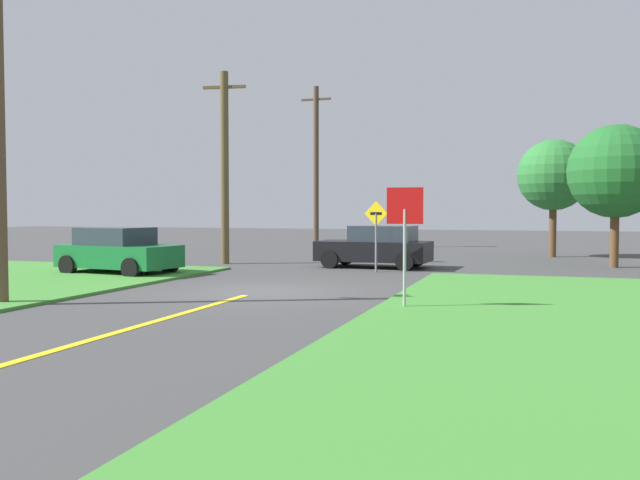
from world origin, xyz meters
TOP-DOWN VIEW (x-y plane):
  - ground_plane at (0.00, 0.00)m, footprint 120.00×120.00m
  - lane_stripe_center at (0.00, -8.00)m, footprint 0.20×14.00m
  - stop_sign at (4.38, -2.15)m, footprint 0.81×0.07m
  - car_approaching_junction at (1.24, 8.40)m, footprint 4.38×2.30m
  - parked_car_near_building at (-6.58, 2.95)m, footprint 4.34×2.63m
  - utility_pole_mid at (-5.13, 8.29)m, footprint 1.80×0.36m
  - utility_pole_far at (-5.38, 20.91)m, footprint 1.80×0.32m
  - direction_sign at (1.68, 6.53)m, footprint 0.90×0.20m
  - oak_tree_left at (9.97, 11.27)m, footprint 3.59×3.59m
  - pine_tree_center at (7.81, 16.80)m, footprint 3.34×3.34m

SIDE VIEW (x-z plane):
  - ground_plane at x=0.00m, z-range 0.00..0.00m
  - lane_stripe_center at x=0.00m, z-range 0.00..0.01m
  - parked_car_near_building at x=-6.58m, z-range 0.00..1.62m
  - car_approaching_junction at x=1.24m, z-range 0.00..1.62m
  - direction_sign at x=1.68m, z-range 0.31..2.86m
  - stop_sign at x=4.38m, z-range 0.57..3.29m
  - oak_tree_left at x=9.97m, z-range 0.94..6.45m
  - pine_tree_center at x=7.81m, z-range 1.08..6.63m
  - utility_pole_mid at x=-5.13m, z-range 0.10..7.98m
  - utility_pole_far at x=-5.38m, z-range 0.10..9.60m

